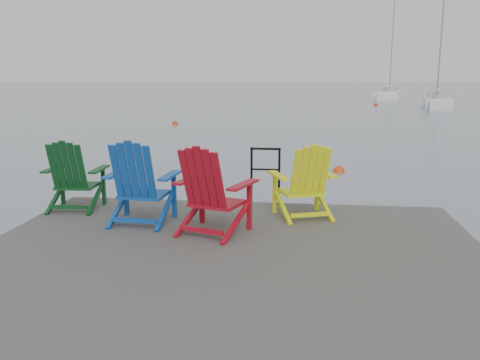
# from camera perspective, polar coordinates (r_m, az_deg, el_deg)

# --- Properties ---
(ground) EXTENTS (400.00, 400.00, 0.00)m
(ground) POSITION_cam_1_polar(r_m,az_deg,el_deg) (6.04, -1.34, -12.86)
(ground) COLOR slate
(ground) RESTS_ON ground
(dock) EXTENTS (6.00, 5.00, 1.40)m
(dock) POSITION_cam_1_polar(r_m,az_deg,el_deg) (5.91, -1.35, -9.79)
(dock) COLOR #292724
(dock) RESTS_ON ground
(handrail) EXTENTS (0.48, 0.04, 0.90)m
(handrail) POSITION_cam_1_polar(r_m,az_deg,el_deg) (8.05, 2.86, 1.13)
(handrail) COLOR black
(handrail) RESTS_ON dock
(chair_green) EXTENTS (0.88, 0.82, 1.06)m
(chair_green) POSITION_cam_1_polar(r_m,az_deg,el_deg) (8.03, -18.21, 0.51)
(chair_green) COLOR #0A3B16
(chair_green) RESTS_ON dock
(chair_blue) EXTENTS (0.96, 0.89, 1.16)m
(chair_blue) POSITION_cam_1_polar(r_m,az_deg,el_deg) (7.04, -11.20, -0.24)
(chair_blue) COLOR #0E4196
(chair_blue) RESTS_ON dock
(chair_red) EXTENTS (1.09, 1.04, 1.15)m
(chair_red) POSITION_cam_1_polar(r_m,az_deg,el_deg) (6.47, -3.24, -1.14)
(chair_red) COLOR #9F0B1A
(chair_red) RESTS_ON dock
(chair_yellow) EXTENTS (1.02, 0.97, 1.07)m
(chair_yellow) POSITION_cam_1_polar(r_m,az_deg,el_deg) (7.27, 7.29, -0.11)
(chair_yellow) COLOR #E6EC0D
(chair_yellow) RESTS_ON dock
(sailboat_near) EXTENTS (3.25, 7.56, 10.27)m
(sailboat_near) POSITION_cam_1_polar(r_m,az_deg,el_deg) (44.01, 21.19, 8.04)
(sailboat_near) COLOR silver
(sailboat_near) RESTS_ON ground
(sailboat_mid) EXTENTS (4.50, 9.71, 12.85)m
(sailboat_mid) POSITION_cam_1_polar(r_m,az_deg,el_deg) (60.53, 16.37, 9.12)
(sailboat_mid) COLOR white
(sailboat_mid) RESTS_ON ground
(buoy_a) EXTENTS (0.32, 0.32, 0.32)m
(buoy_a) POSITION_cam_1_polar(r_m,az_deg,el_deg) (13.75, 11.03, 0.91)
(buoy_a) COLOR #DD3F0D
(buoy_a) RESTS_ON ground
(buoy_b) EXTENTS (0.35, 0.35, 0.35)m
(buoy_b) POSITION_cam_1_polar(r_m,az_deg,el_deg) (27.15, -7.28, 6.23)
(buoy_b) COLOR #BF370B
(buoy_b) RESTS_ON ground
(buoy_d) EXTENTS (0.38, 0.38, 0.38)m
(buoy_d) POSITION_cam_1_polar(r_m,az_deg,el_deg) (45.97, 15.01, 8.10)
(buoy_d) COLOR red
(buoy_d) RESTS_ON ground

